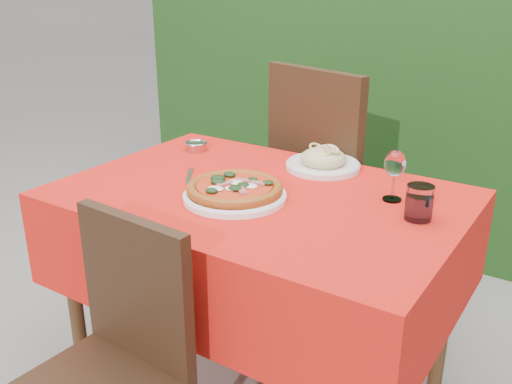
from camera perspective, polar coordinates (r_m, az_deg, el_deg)
The scene contains 11 objects.
ground at distance 2.20m, azimuth 0.29°, elevation -18.48°, with size 60.00×60.00×0.00m, color slate.
hedge at distance 3.15m, azimuth 16.19°, elevation 11.49°, with size 3.20×0.55×1.78m.
dining_table at distance 1.87m, azimuth 0.33°, elevation -4.30°, with size 1.26×0.86×0.75m.
chair_near at distance 1.58m, azimuth -14.06°, elevation -15.51°, with size 0.40×0.40×0.83m.
chair_far at distance 2.41m, azimuth 7.51°, elevation 1.73°, with size 0.59×0.59×1.06m.
pizza_plate at distance 1.75m, azimuth -2.14°, elevation 0.12°, with size 0.32×0.32×0.06m.
pasta_plate at distance 2.03m, azimuth 6.73°, elevation 3.07°, with size 0.26×0.26×0.08m.
water_glass at distance 1.66m, azimuth 15.99°, elevation -1.19°, with size 0.08×0.08×0.10m.
wine_glass at distance 1.76m, azimuth 13.73°, elevation 2.59°, with size 0.07×0.07×0.16m.
fork at distance 1.95m, azimuth -6.73°, elevation 1.46°, with size 0.02×0.18×0.00m, color silver.
steel_ramekin at distance 2.25m, azimuth -6.01°, elevation 4.54°, with size 0.08×0.08×0.03m, color #ACACB3.
Camera 1 is at (0.92, -1.42, 1.40)m, focal length 40.00 mm.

